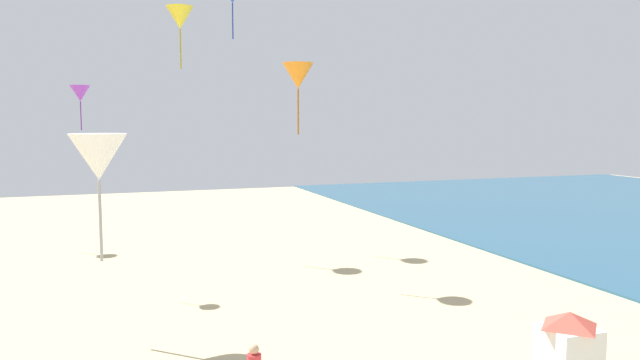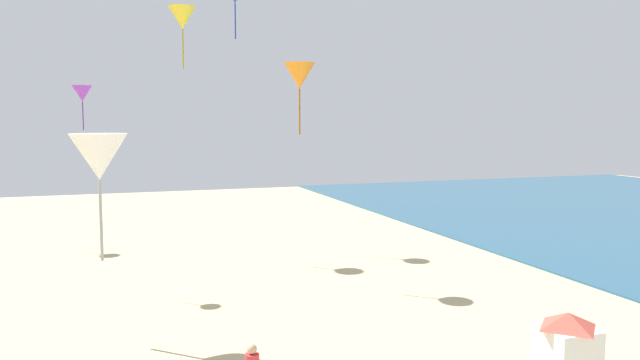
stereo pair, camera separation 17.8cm
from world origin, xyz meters
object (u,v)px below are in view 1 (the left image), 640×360
(lifeguard_stand, at_px, (569,343))
(kite_yellow_delta, at_px, (180,18))
(kite_orange_delta, at_px, (298,76))
(kite_white_delta_2, at_px, (98,157))
(kite_purple_delta, at_px, (80,93))

(lifeguard_stand, distance_m, kite_yellow_delta, 23.85)
(kite_orange_delta, relative_size, kite_white_delta_2, 0.75)
(kite_white_delta_2, bearing_deg, kite_purple_delta, 95.08)
(lifeguard_stand, distance_m, kite_white_delta_2, 13.83)
(kite_purple_delta, xyz_separation_m, kite_orange_delta, (8.35, -1.88, 0.75))
(kite_yellow_delta, bearing_deg, lifeguard_stand, -74.59)
(lifeguard_stand, height_order, kite_yellow_delta, kite_yellow_delta)
(kite_yellow_delta, bearing_deg, kite_white_delta_2, -108.66)
(kite_white_delta_2, bearing_deg, lifeguard_stand, -42.57)
(kite_purple_delta, distance_m, kite_white_delta_2, 6.87)
(kite_white_delta_2, bearing_deg, kite_yellow_delta, 71.34)
(lifeguard_stand, bearing_deg, kite_white_delta_2, 124.00)
(kite_yellow_delta, bearing_deg, kite_purple_delta, -130.36)
(lifeguard_stand, relative_size, kite_orange_delta, 0.88)
(kite_yellow_delta, bearing_deg, kite_orange_delta, -62.75)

